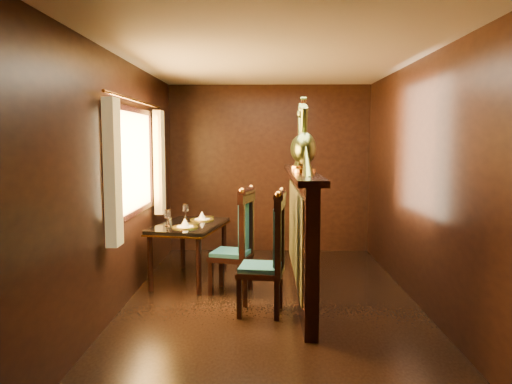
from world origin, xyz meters
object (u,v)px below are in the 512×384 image
dining_table (189,229)px  peacock_left (305,134)px  chair_left (272,250)px  peacock_right (300,137)px  chair_right (240,238)px

dining_table → peacock_left: (1.30, -0.92, 1.12)m
chair_left → dining_table: bearing=136.9°
peacock_left → peacock_right: size_ratio=1.06×
chair_right → peacock_left: (0.66, -0.41, 1.12)m
chair_right → peacock_left: size_ratio=1.56×
chair_right → peacock_left: 1.36m
chair_left → peacock_right: bearing=76.7°
chair_left → peacock_right: size_ratio=1.70×
chair_left → peacock_left: (0.32, 0.25, 1.11)m
chair_right → chair_left: bearing=-48.1°
dining_table → peacock_right: bearing=-2.4°
chair_left → chair_right: chair_left is taller
chair_left → peacock_right: 1.42m
dining_table → peacock_right: 1.73m
chair_right → peacock_right: size_ratio=1.66×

